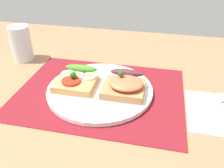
% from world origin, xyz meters
% --- Properties ---
extents(ground_plane, '(1.20, 0.90, 0.03)m').
position_xyz_m(ground_plane, '(0.00, 0.00, -0.02)').
color(ground_plane, '#99704C').
extents(placemat, '(0.40, 0.30, 0.00)m').
position_xyz_m(placemat, '(0.00, 0.00, 0.00)').
color(placemat, maroon).
rests_on(placemat, ground_plane).
extents(plate, '(0.26, 0.26, 0.01)m').
position_xyz_m(plate, '(0.00, 0.00, 0.01)').
color(plate, white).
rests_on(plate, placemat).
extents(sandwich_egg_tomato, '(0.10, 0.10, 0.04)m').
position_xyz_m(sandwich_egg_tomato, '(-0.06, 0.00, 0.03)').
color(sandwich_egg_tomato, tan).
rests_on(sandwich_egg_tomato, plate).
extents(sandwich_salmon, '(0.10, 0.10, 0.05)m').
position_xyz_m(sandwich_salmon, '(0.06, -0.00, 0.03)').
color(sandwich_salmon, '#B67D4E').
rests_on(sandwich_salmon, plate).
extents(napkin, '(0.14, 0.15, 0.01)m').
position_xyz_m(napkin, '(0.28, -0.02, 0.00)').
color(napkin, white).
rests_on(napkin, ground_plane).
extents(drinking_glass, '(0.06, 0.06, 0.10)m').
position_xyz_m(drinking_glass, '(-0.28, 0.13, 0.05)').
color(drinking_glass, silver).
rests_on(drinking_glass, ground_plane).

